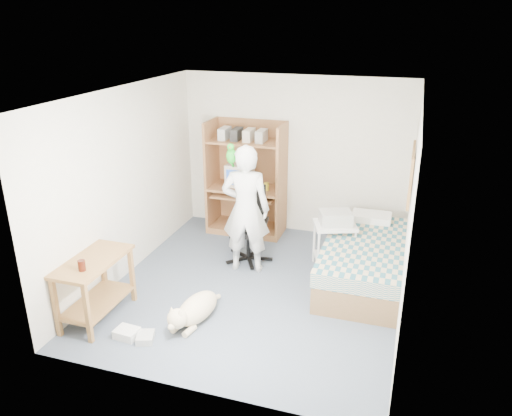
{
  "coord_description": "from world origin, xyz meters",
  "views": [
    {
      "loc": [
        1.73,
        -5.42,
        3.32
      ],
      "look_at": [
        -0.05,
        0.16,
        1.05
      ],
      "focal_mm": 35.0,
      "sensor_mm": 36.0,
      "label": 1
    }
  ],
  "objects_px": {
    "dog": "(194,310)",
    "person": "(246,209)",
    "bed": "(364,261)",
    "printer_cart": "(334,239)",
    "office_chair": "(249,234)",
    "side_desk": "(95,280)",
    "computer_hutch": "(247,183)"
  },
  "relations": [
    {
      "from": "office_chair",
      "to": "dog",
      "type": "relative_size",
      "value": 1.08
    },
    {
      "from": "person",
      "to": "dog",
      "type": "distance_m",
      "value": 1.6
    },
    {
      "from": "bed",
      "to": "printer_cart",
      "type": "bearing_deg",
      "value": 151.06
    },
    {
      "from": "office_chair",
      "to": "person",
      "type": "relative_size",
      "value": 0.6
    },
    {
      "from": "side_desk",
      "to": "dog",
      "type": "height_order",
      "value": "side_desk"
    },
    {
      "from": "printer_cart",
      "to": "side_desk",
      "type": "bearing_deg",
      "value": -159.67
    },
    {
      "from": "office_chair",
      "to": "person",
      "type": "bearing_deg",
      "value": -87.93
    },
    {
      "from": "bed",
      "to": "person",
      "type": "bearing_deg",
      "value": -174.41
    },
    {
      "from": "dog",
      "to": "printer_cart",
      "type": "bearing_deg",
      "value": 65.68
    },
    {
      "from": "person",
      "to": "office_chair",
      "type": "bearing_deg",
      "value": -87.93
    },
    {
      "from": "person",
      "to": "dog",
      "type": "xyz_separation_m",
      "value": [
        -0.15,
        -1.42,
        -0.73
      ]
    },
    {
      "from": "bed",
      "to": "computer_hutch",
      "type": "bearing_deg",
      "value": 150.71
    },
    {
      "from": "office_chair",
      "to": "bed",
      "type": "bearing_deg",
      "value": -14.07
    },
    {
      "from": "dog",
      "to": "printer_cart",
      "type": "distance_m",
      "value": 2.25
    },
    {
      "from": "office_chair",
      "to": "printer_cart",
      "type": "height_order",
      "value": "office_chair"
    },
    {
      "from": "person",
      "to": "bed",
      "type": "bearing_deg",
      "value": 176.82
    },
    {
      "from": "dog",
      "to": "person",
      "type": "bearing_deg",
      "value": 95.28
    },
    {
      "from": "dog",
      "to": "printer_cart",
      "type": "relative_size",
      "value": 1.46
    },
    {
      "from": "computer_hutch",
      "to": "person",
      "type": "height_order",
      "value": "computer_hutch"
    },
    {
      "from": "bed",
      "to": "printer_cart",
      "type": "distance_m",
      "value": 0.52
    },
    {
      "from": "computer_hutch",
      "to": "dog",
      "type": "xyz_separation_m",
      "value": [
        0.26,
        -2.69,
        -0.66
      ]
    },
    {
      "from": "office_chair",
      "to": "dog",
      "type": "bearing_deg",
      "value": -101.77
    },
    {
      "from": "side_desk",
      "to": "printer_cart",
      "type": "relative_size",
      "value": 1.48
    },
    {
      "from": "side_desk",
      "to": "printer_cart",
      "type": "bearing_deg",
      "value": 40.46
    },
    {
      "from": "person",
      "to": "dog",
      "type": "bearing_deg",
      "value": 75.22
    },
    {
      "from": "computer_hutch",
      "to": "person",
      "type": "bearing_deg",
      "value": -72.05
    },
    {
      "from": "office_chair",
      "to": "printer_cart",
      "type": "relative_size",
      "value": 1.59
    },
    {
      "from": "computer_hutch",
      "to": "side_desk",
      "type": "xyz_separation_m",
      "value": [
        -0.85,
        -2.94,
        -0.33
      ]
    },
    {
      "from": "computer_hutch",
      "to": "printer_cart",
      "type": "distance_m",
      "value": 1.83
    },
    {
      "from": "dog",
      "to": "computer_hutch",
      "type": "bearing_deg",
      "value": 106.9
    },
    {
      "from": "bed",
      "to": "side_desk",
      "type": "height_order",
      "value": "side_desk"
    },
    {
      "from": "computer_hutch",
      "to": "bed",
      "type": "distance_m",
      "value": 2.35
    }
  ]
}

